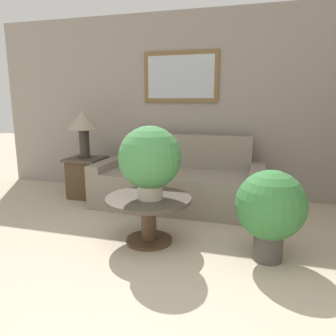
% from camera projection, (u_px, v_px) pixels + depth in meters
% --- Properties ---
extents(wall_back, '(7.18, 0.09, 2.60)m').
position_uv_depth(wall_back, '(222.00, 105.00, 4.61)').
color(wall_back, gray).
rests_on(wall_back, ground_plane).
extents(couch_main, '(2.18, 0.96, 0.91)m').
position_uv_depth(couch_main, '(179.00, 184.00, 4.35)').
color(couch_main, gray).
rests_on(couch_main, ground_plane).
extents(coffee_table, '(0.84, 0.84, 0.46)m').
position_uv_depth(coffee_table, '(149.00, 209.00, 3.20)').
color(coffee_table, '#4C3823').
rests_on(coffee_table, ground_plane).
extents(side_table, '(0.49, 0.49, 0.57)m').
position_uv_depth(side_table, '(86.00, 177.00, 4.72)').
color(side_table, '#4C3823').
rests_on(side_table, ground_plane).
extents(table_lamp, '(0.44, 0.44, 0.67)m').
position_uv_depth(table_lamp, '(83.00, 124.00, 4.57)').
color(table_lamp, '#2D2823').
rests_on(table_lamp, side_table).
extents(potted_plant_on_table, '(0.59, 0.59, 0.70)m').
position_uv_depth(potted_plant_on_table, '(150.00, 159.00, 3.05)').
color(potted_plant_on_table, beige).
rests_on(potted_plant_on_table, coffee_table).
extents(potted_plant_floor, '(0.60, 0.60, 0.81)m').
position_uv_depth(potted_plant_floor, '(270.00, 208.00, 2.81)').
color(potted_plant_floor, '#4C4742').
rests_on(potted_plant_floor, ground_plane).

